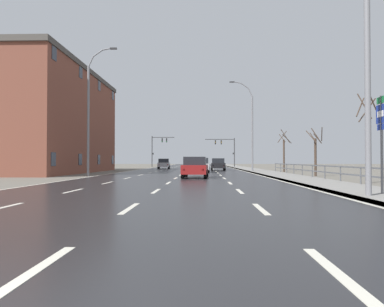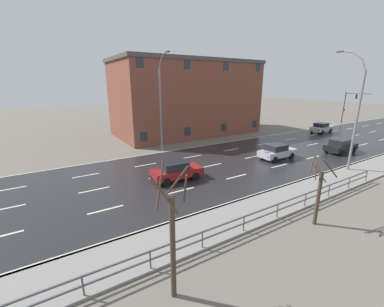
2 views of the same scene
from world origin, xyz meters
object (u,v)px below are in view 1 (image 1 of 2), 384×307
traffic_signal_right (227,147)px  car_near_right (218,164)px  street_lamp_foreground (362,40)px  car_far_right (164,164)px  street_lamp_left_bank (90,113)px  car_far_left (195,167)px  brick_building (39,121)px  car_distant (201,165)px  highway_sign (381,132)px  street_lamp_midground (251,127)px  traffic_signal_left (157,146)px

traffic_signal_right → car_near_right: traffic_signal_right is taller
street_lamp_foreground → car_far_right: size_ratio=2.66×
street_lamp_left_bank → car_far_left: size_ratio=2.58×
traffic_signal_right → brick_building: bearing=-126.3°
street_lamp_left_bank → car_distant: bearing=43.7°
highway_sign → car_far_left: 15.26m
street_lamp_left_bank → highway_sign: size_ratio=2.96×
street_lamp_left_bank → street_lamp_foreground: bearing=-49.0°
car_far_left → brick_building: 20.70m
car_far_right → brick_building: size_ratio=0.20×
car_distant → brick_building: 17.91m
car_distant → street_lamp_foreground: bearing=-77.0°
street_lamp_left_bank → car_far_right: (3.28, 26.42, -4.47)m
street_lamp_midground → highway_sign: bearing=-88.0°
car_distant → highway_sign: bearing=-74.6°
street_lamp_midground → car_near_right: street_lamp_midground is taller
highway_sign → street_lamp_foreground: bearing=-144.5°
street_lamp_foreground → car_distant: (-5.67, 25.90, -4.63)m
traffic_signal_left → street_lamp_left_bank: bearing=-90.9°
street_lamp_left_bank → traffic_signal_right: size_ratio=1.93×
traffic_signal_right → street_lamp_midground: bearing=-87.9°
traffic_signal_right → car_near_right: size_ratio=1.35×
car_far_right → brick_building: 22.11m
car_near_right → car_far_right: size_ratio=0.98×
street_lamp_foreground → car_far_left: bearing=113.0°
street_lamp_foreground → street_lamp_left_bank: (-14.86, 17.12, -0.16)m
highway_sign → car_far_right: size_ratio=0.87×
brick_building → highway_sign: bearing=-45.6°
traffic_signal_right → car_near_right: (-2.52, -21.09, -3.05)m
street_lamp_left_bank → car_near_right: size_ratio=2.61×
street_lamp_midground → highway_sign: size_ratio=2.86×
street_lamp_foreground → car_far_right: (-11.58, 43.53, -4.63)m
traffic_signal_right → car_far_right: traffic_signal_right is taller
highway_sign → car_near_right: (-4.46, 33.31, -1.53)m
street_lamp_left_bank → car_near_right: 20.85m
highway_sign → traffic_signal_left: 57.94m
street_lamp_foreground → traffic_signal_left: 58.36m
street_lamp_left_bank → traffic_signal_left: street_lamp_left_bank is taller
street_lamp_foreground → brick_building: (-22.93, 25.15, 0.07)m
traffic_signal_left → car_distant: bearing=-74.4°
street_lamp_foreground → car_far_left: street_lamp_foreground is taller
street_lamp_midground → highway_sign: street_lamp_midground is taller
highway_sign → traffic_signal_right: traffic_signal_right is taller
traffic_signal_left → car_far_right: size_ratio=1.44×
car_far_left → car_far_right: 29.88m
street_lamp_foreground → car_near_right: 34.50m
highway_sign → traffic_signal_right: (-1.94, 54.40, 1.53)m
car_near_right → car_far_right: bearing=131.2°
brick_building → car_far_left: bearing=-33.0°
street_lamp_midground → brick_building: 23.19m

